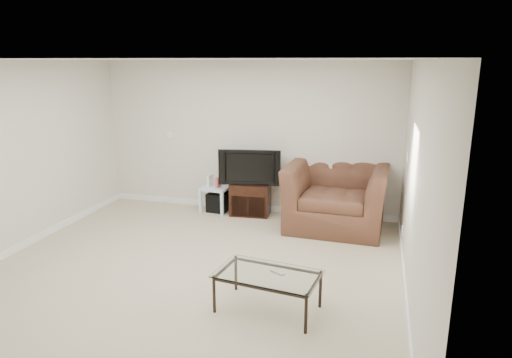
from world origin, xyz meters
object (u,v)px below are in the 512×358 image
(television, at_px, (250,166))
(recliner, at_px, (337,186))
(tv_stand, at_px, (251,198))
(coffee_table, at_px, (268,292))
(subwoofer, at_px, (218,202))
(side_table, at_px, (216,199))

(television, distance_m, recliner, 1.44)
(tv_stand, height_order, coffee_table, tv_stand)
(television, height_order, subwoofer, television)
(side_table, height_order, recliner, recliner)
(tv_stand, xyz_separation_m, side_table, (-0.60, 0.00, -0.05))
(recliner, bearing_deg, side_table, 175.83)
(subwoofer, bearing_deg, television, -4.10)
(tv_stand, height_order, recliner, recliner)
(side_table, relative_size, subwoofer, 1.35)
(tv_stand, xyz_separation_m, television, (0.00, -0.03, 0.56))
(tv_stand, height_order, television, television)
(tv_stand, bearing_deg, coffee_table, -75.65)
(tv_stand, relative_size, television, 0.69)
(coffee_table, bearing_deg, subwoofer, 118.59)
(side_table, height_order, coffee_table, side_table)
(television, xyz_separation_m, side_table, (-0.61, 0.03, -0.61))
(recliner, bearing_deg, television, 174.15)
(coffee_table, bearing_deg, tv_stand, 109.16)
(side_table, relative_size, recliner, 0.30)
(subwoofer, bearing_deg, side_table, -152.71)
(tv_stand, distance_m, recliner, 1.49)
(television, bearing_deg, recliner, -17.04)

